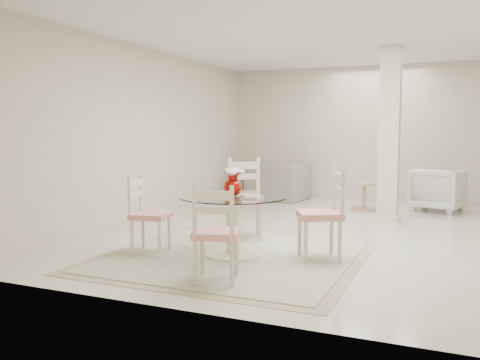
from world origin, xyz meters
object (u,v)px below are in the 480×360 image
at_px(column, 390,135).
at_px(side_table, 364,197).
at_px(dining_chair_west, 145,209).
at_px(recliner_taupe, 276,181).
at_px(dining_chair_east, 326,207).
at_px(dining_table, 233,226).
at_px(dining_chair_north, 244,192).
at_px(dining_chair_south, 215,226).
at_px(red_vase, 233,182).
at_px(armchair_white, 438,190).

distance_m(column, side_table, 1.57).
xyz_separation_m(dining_chair_west, recliner_taupe, (-0.13, 4.95, -0.14)).
bearing_deg(dining_chair_east, dining_chair_west, -101.66).
distance_m(dining_table, dining_chair_east, 1.05).
xyz_separation_m(dining_chair_north, dining_chair_south, (0.54, -1.97, -0.07)).
distance_m(dining_table, recliner_taupe, 4.83).
xyz_separation_m(dining_table, red_vase, (0.00, -0.00, 0.49)).
bearing_deg(dining_table, dining_chair_north, 105.64).
height_order(dining_chair_east, side_table, dining_chair_east).
distance_m(column, dining_chair_west, 4.13).
distance_m(dining_table, red_vase, 0.49).
xyz_separation_m(dining_chair_west, side_table, (1.75, 4.31, -0.30)).
height_order(column, recliner_taupe, column).
relative_size(column, side_table, 5.49).
xyz_separation_m(dining_chair_south, armchair_white, (1.72, 5.45, -0.16)).
height_order(dining_table, dining_chair_west, dining_chair_west).
bearing_deg(dining_table, red_vase, -18.43).
relative_size(dining_table, recliner_taupe, 1.02).
bearing_deg(recliner_taupe, red_vase, 110.11).
distance_m(dining_table, side_table, 4.13).
bearing_deg(red_vase, dining_chair_north, 105.69).
bearing_deg(dining_chair_west, dining_chair_east, -86.31).
xyz_separation_m(dining_chair_south, recliner_taupe, (-1.38, 5.68, -0.16)).
bearing_deg(column, dining_chair_south, -104.14).
relative_size(dining_chair_west, dining_chair_south, 0.97).
relative_size(dining_chair_west, armchair_white, 1.20).
xyz_separation_m(column, dining_chair_west, (-2.27, -3.35, -0.83)).
bearing_deg(dining_table, dining_chair_south, -75.07).
distance_m(recliner_taupe, side_table, 1.99).
bearing_deg(dining_chair_south, armchair_white, -124.23).
height_order(dining_chair_south, armchair_white, dining_chair_south).
relative_size(dining_chair_south, armchair_white, 1.24).
bearing_deg(side_table, red_vase, -100.65).
height_order(dining_chair_east, dining_chair_west, dining_chair_east).
relative_size(red_vase, dining_chair_east, 0.28).
bearing_deg(dining_chair_north, dining_chair_east, -55.64).
bearing_deg(armchair_white, dining_chair_north, 72.46).
bearing_deg(column, side_table, 118.57).
distance_m(column, dining_chair_east, 2.93).
distance_m(red_vase, dining_chair_west, 1.06).
bearing_deg(column, dining_chair_east, -96.19).
distance_m(red_vase, recliner_taupe, 4.85).
bearing_deg(dining_chair_east, dining_table, -101.14).
bearing_deg(red_vase, column, 67.40).
height_order(dining_chair_west, dining_chair_south, dining_chair_south).
bearing_deg(side_table, dining_chair_east, -86.68).
relative_size(column, dining_chair_east, 2.43).
xyz_separation_m(column, side_table, (-0.52, 0.96, -1.12)).
distance_m(dining_chair_west, side_table, 4.66).
relative_size(red_vase, dining_chair_south, 0.31).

